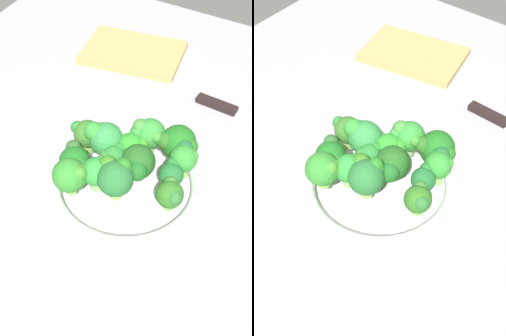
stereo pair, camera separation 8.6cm
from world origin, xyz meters
TOP-DOWN VIEW (x-y plane):
  - ground_plane at (0.00, 0.00)cm, footprint 130.00×130.00cm
  - bowl at (1.49, 3.14)cm, footprint 28.95×28.95cm
  - broccoli_floret_0 at (11.70, -0.22)cm, footprint 6.21×5.36cm
  - broccoli_floret_1 at (7.89, 0.35)cm, footprint 7.32×6.50cm
  - broccoli_floret_2 at (-8.27, 5.11)cm, footprint 5.00×5.46cm
  - broccoli_floret_3 at (-7.05, -2.89)cm, footprint 5.09×5.09cm
  - broccoli_floret_4 at (2.54, -1.29)cm, footprint 6.40×5.84cm
  - broccoli_floret_5 at (10.07, 6.63)cm, footprint 6.56×6.07cm
  - broccoli_floret_6 at (1.39, -5.26)cm, footprint 6.54×5.86cm
  - broccoli_floret_7 at (-6.43, 0.69)cm, footprint 4.52×5.23cm
  - broccoli_floret_8 at (1.29, 7.09)cm, footprint 7.14×6.70cm
  - broccoli_floret_9 at (-0.21, 2.00)cm, footprint 6.47×7.48cm
  - broccoli_floret_10 at (5.25, 7.16)cm, footprint 5.27×5.66cm
  - broccoli_floret_11 at (-4.54, -6.14)cm, footprint 7.79×7.18cm
  - broccoli_floret_12 at (8.36, 10.44)cm, footprint 6.47×6.22cm
  - broccoli_floret_13 at (4.38, 2.58)cm, footprint 4.54×5.05cm
  - knife at (-8.96, -28.60)cm, footprint 26.69×3.78cm
  - cutting_board at (21.96, -37.24)cm, footprint 27.31×20.79cm

SIDE VIEW (x-z plane):
  - ground_plane at x=0.00cm, z-range -2.50..0.00cm
  - knife at x=-8.96cm, z-range -0.20..1.30cm
  - cutting_board at x=21.96cm, z-range 0.00..1.60cm
  - bowl at x=1.49cm, z-range 0.04..4.21cm
  - broccoli_floret_2 at x=-8.27cm, z-range 4.71..10.63cm
  - broccoli_floret_5 at x=10.07cm, z-range 4.56..10.96cm
  - broccoli_floret_4 at x=2.54cm, z-range 4.57..11.05cm
  - broccoli_floret_7 at x=-6.43cm, z-range 4.89..10.75cm
  - broccoli_floret_9 at x=-0.21cm, z-range 4.52..11.57cm
  - broccoli_floret_13 at x=4.38cm, z-range 5.00..11.31cm
  - broccoli_floret_10 at x=5.25cm, z-range 4.79..11.56cm
  - broccoli_floret_0 at x=11.70cm, z-range 4.82..11.67cm
  - broccoli_floret_11 at x=-4.54cm, z-range 4.60..11.93cm
  - broccoli_floret_3 at x=-7.05cm, z-range 4.92..11.86cm
  - broccoli_floret_12 at x=8.36cm, z-range 4.85..12.35cm
  - broccoli_floret_6 at x=1.39cm, z-range 5.09..12.56cm
  - broccoli_floret_8 at x=1.29cm, z-range 5.07..12.95cm
  - broccoli_floret_1 at x=7.89cm, z-range 4.96..13.10cm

